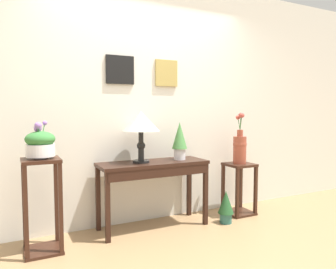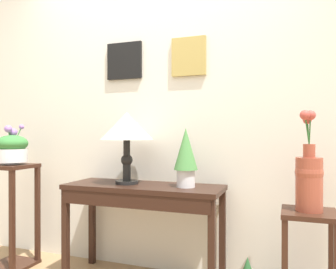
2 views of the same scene
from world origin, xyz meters
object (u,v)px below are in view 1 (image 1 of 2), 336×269
at_px(pedestal_stand_right, 239,189).
at_px(flower_vase_tall_right, 240,146).
at_px(console_table, 154,171).
at_px(pedestal_stand_left, 42,206).
at_px(table_lamp, 141,123).
at_px(potted_plant_on_console, 180,139).
at_px(planter_bowl_wide_left, 40,143).
at_px(potted_plant_floor, 226,205).

distance_m(pedestal_stand_right, flower_vase_tall_right, 0.53).
xyz_separation_m(console_table, pedestal_stand_left, (-1.13, -0.09, -0.20)).
bearing_deg(table_lamp, pedestal_stand_left, -173.36).
relative_size(potted_plant_on_console, planter_bowl_wide_left, 1.27).
bearing_deg(potted_plant_floor, table_lamp, 165.00).
bearing_deg(pedestal_stand_left, potted_plant_on_console, 4.68).
height_order(console_table, potted_plant_on_console, potted_plant_on_console).
bearing_deg(planter_bowl_wide_left, potted_plant_floor, -3.93).
relative_size(table_lamp, potted_plant_floor, 1.45).
height_order(console_table, potted_plant_floor, console_table).
bearing_deg(potted_plant_floor, flower_vase_tall_right, 29.74).
distance_m(table_lamp, potted_plant_on_console, 0.50).
height_order(pedestal_stand_right, flower_vase_tall_right, flower_vase_tall_right).
distance_m(pedestal_stand_left, pedestal_stand_right, 2.27).
distance_m(potted_plant_on_console, pedestal_stand_left, 1.56).
bearing_deg(pedestal_stand_left, pedestal_stand_right, 1.69).
xyz_separation_m(flower_vase_tall_right, potted_plant_floor, (-0.35, -0.20, -0.64)).
height_order(console_table, table_lamp, table_lamp).
distance_m(planter_bowl_wide_left, pedestal_stand_right, 2.37).
relative_size(table_lamp, planter_bowl_wide_left, 1.63).
height_order(potted_plant_on_console, pedestal_stand_left, potted_plant_on_console).
distance_m(console_table, potted_plant_on_console, 0.47).
height_order(console_table, flower_vase_tall_right, flower_vase_tall_right).
xyz_separation_m(table_lamp, pedestal_stand_right, (1.27, -0.05, -0.83)).
bearing_deg(pedestal_stand_right, potted_plant_floor, -150.19).
distance_m(flower_vase_tall_right, potted_plant_floor, 0.75).
height_order(planter_bowl_wide_left, flower_vase_tall_right, flower_vase_tall_right).
bearing_deg(flower_vase_tall_right, table_lamp, 177.75).
bearing_deg(potted_plant_on_console, potted_plant_floor, -28.67).
distance_m(console_table, potted_plant_floor, 0.92).
relative_size(potted_plant_on_console, potted_plant_floor, 1.14).
relative_size(flower_vase_tall_right, potted_plant_floor, 1.67).
bearing_deg(flower_vase_tall_right, planter_bowl_wide_left, -178.34).
relative_size(pedestal_stand_right, potted_plant_floor, 1.69).
bearing_deg(potted_plant_floor, potted_plant_on_console, 151.33).
xyz_separation_m(pedestal_stand_left, planter_bowl_wide_left, (-0.00, 0.00, 0.56)).
bearing_deg(potted_plant_floor, pedestal_stand_left, 176.08).
relative_size(console_table, pedestal_stand_right, 1.87).
height_order(potted_plant_on_console, flower_vase_tall_right, flower_vase_tall_right).
bearing_deg(pedestal_stand_left, flower_vase_tall_right, 1.67).
relative_size(console_table, potted_plant_floor, 3.17).
bearing_deg(potted_plant_floor, console_table, 164.16).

